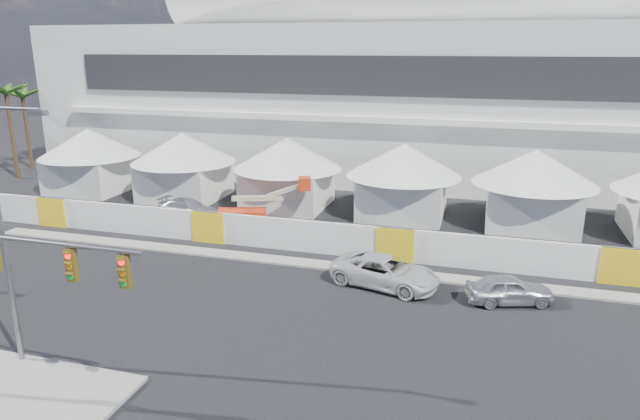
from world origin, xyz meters
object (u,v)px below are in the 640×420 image
(pickup_curb, at_px, (385,272))
(streetlight_median, at_px, (5,220))
(sedan_silver, at_px, (509,289))
(boom_lift, at_px, (250,212))
(lot_car_c, at_px, (188,209))

(pickup_curb, distance_m, streetlight_median, 17.68)
(pickup_curb, relative_size, streetlight_median, 0.56)
(sedan_silver, distance_m, streetlight_median, 22.29)
(pickup_curb, height_order, streetlight_median, streetlight_median)
(streetlight_median, bearing_deg, pickup_curb, 43.09)
(sedan_silver, distance_m, pickup_curb, 6.19)
(streetlight_median, xyz_separation_m, boom_lift, (1.31, 19.44, -5.09))
(sedan_silver, height_order, pickup_curb, pickup_curb)
(lot_car_c, relative_size, streetlight_median, 0.47)
(pickup_curb, relative_size, boom_lift, 0.83)
(sedan_silver, height_order, lot_car_c, sedan_silver)
(sedan_silver, relative_size, boom_lift, 0.61)
(boom_lift, bearing_deg, lot_car_c, 158.03)
(lot_car_c, distance_m, boom_lift, 4.99)
(streetlight_median, bearing_deg, sedan_silver, 31.20)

